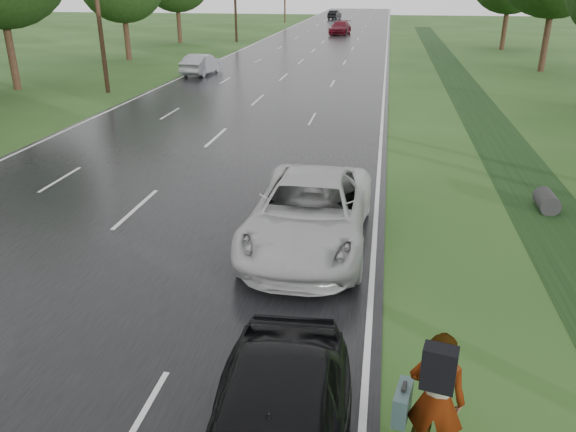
# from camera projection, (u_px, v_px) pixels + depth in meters

# --- Properties ---
(road) EXTENTS (14.00, 180.00, 0.04)m
(road) POSITION_uv_depth(u_px,v_px,m) (309.00, 54.00, 49.59)
(road) COLOR black
(road) RESTS_ON ground
(edge_stripe_east) EXTENTS (0.12, 180.00, 0.01)m
(edge_stripe_east) POSITION_uv_depth(u_px,v_px,m) (386.00, 56.00, 48.54)
(edge_stripe_east) COLOR silver
(edge_stripe_east) RESTS_ON road
(edge_stripe_west) EXTENTS (0.12, 180.00, 0.01)m
(edge_stripe_west) POSITION_uv_depth(u_px,v_px,m) (235.00, 53.00, 50.63)
(edge_stripe_west) COLOR silver
(edge_stripe_west) RESTS_ON road
(center_line) EXTENTS (0.12, 180.00, 0.01)m
(center_line) POSITION_uv_depth(u_px,v_px,m) (309.00, 54.00, 49.58)
(center_line) COLOR silver
(center_line) RESTS_ON road
(drainage_ditch) EXTENTS (2.20, 120.00, 0.56)m
(drainage_ditch) POSITION_uv_depth(u_px,v_px,m) (494.00, 133.00, 23.91)
(drainage_ditch) COLOR black
(drainage_ditch) RESTS_ON ground
(pedestrian) EXTENTS (0.97, 0.95, 2.04)m
(pedestrian) POSITION_uv_depth(u_px,v_px,m) (434.00, 398.00, 7.24)
(pedestrian) COLOR #A5998C
(pedestrian) RESTS_ON ground
(white_pickup) EXTENTS (2.79, 6.00, 1.66)m
(white_pickup) POSITION_uv_depth(u_px,v_px,m) (310.00, 213.00, 13.50)
(white_pickup) COLOR silver
(white_pickup) RESTS_ON road
(silver_sedan) EXTENTS (1.90, 4.31, 1.38)m
(silver_sedan) POSITION_uv_depth(u_px,v_px,m) (201.00, 64.00, 38.66)
(silver_sedan) COLOR #9A9DA3
(silver_sedan) RESTS_ON road
(far_car_red) EXTENTS (2.61, 5.37, 1.50)m
(far_car_red) POSITION_uv_depth(u_px,v_px,m) (340.00, 28.00, 67.98)
(far_car_red) COLOR maroon
(far_car_red) RESTS_ON road
(far_car_dark) EXTENTS (2.07, 4.40, 1.40)m
(far_car_dark) POSITION_uv_depth(u_px,v_px,m) (335.00, 15.00, 95.41)
(far_car_dark) COLOR black
(far_car_dark) RESTS_ON road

